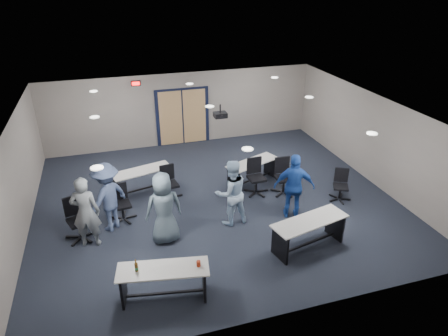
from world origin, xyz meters
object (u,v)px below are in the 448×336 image
object	(u,v)px
table_back_right	(253,168)
person_plaid	(164,208)
table_front_right	(309,229)
chair_back_c	(257,177)
chair_back_a	(122,204)
person_back	(107,197)
person_navy	(294,187)
chair_loose_right	(341,186)
chair_back_d	(284,177)
chair_loose_left	(78,220)
table_back_left	(142,177)
table_front_left	(164,278)
person_lightblue	(231,193)
person_gray	(86,212)
chair_back_b	(170,183)

from	to	relation	value
table_back_right	person_plaid	distance (m)	3.81
table_front_right	chair_back_c	distance (m)	2.80
chair_back_a	person_back	world-z (taller)	person_back
table_front_right	chair_back_c	world-z (taller)	chair_back_c
person_navy	person_back	world-z (taller)	person_back
chair_back_c	chair_loose_right	distance (m)	2.41
table_front_right	chair_back_d	bearing A→B (deg)	65.49
chair_loose_left	table_back_left	bearing A→B (deg)	27.73
table_front_left	chair_loose_right	size ratio (longest dim) A/B	2.03
chair_loose_left	chair_loose_right	world-z (taller)	chair_loose_left
person_plaid	chair_loose_right	bearing A→B (deg)	-179.64
person_lightblue	chair_back_a	bearing A→B (deg)	-25.34
chair_loose_right	person_lightblue	size ratio (longest dim) A/B	0.52
chair_back_a	table_front_right	bearing A→B (deg)	-38.78
table_front_right	person_gray	world-z (taller)	person_gray
table_front_left	chair_back_c	distance (m)	4.76
table_front_right	person_plaid	xyz separation A→B (m)	(-3.20, 1.28, 0.39)
chair_back_b	person_navy	distance (m)	3.54
chair_back_b	chair_loose_left	distance (m)	2.76
table_back_left	chair_back_c	size ratio (longest dim) A/B	1.71
table_back_right	person_gray	world-z (taller)	person_gray
chair_back_a	chair_back_c	distance (m)	3.91
table_back_left	chair_back_c	world-z (taller)	chair_back_c
table_front_left	person_back	world-z (taller)	person_back
chair_loose_left	person_plaid	xyz separation A→B (m)	(2.00, -0.68, 0.36)
table_back_right	chair_back_c	xyz separation A→B (m)	(-0.13, -0.68, 0.06)
table_back_left	table_back_right	size ratio (longest dim) A/B	1.01
chair_back_b	chair_loose_right	world-z (taller)	chair_back_b
table_back_left	chair_back_c	distance (m)	3.39
table_front_left	person_gray	distance (m)	2.72
chair_loose_left	chair_loose_right	distance (m)	7.13
person_gray	person_plaid	xyz separation A→B (m)	(1.78, -0.36, 0.00)
table_back_right	person_plaid	bearing A→B (deg)	-166.15
table_back_right	person_plaid	size ratio (longest dim) A/B	1.00
table_front_left	person_back	xyz separation A→B (m)	(-0.92, 2.83, 0.41)
table_back_right	person_lightblue	distance (m)	2.36
table_back_right	chair_loose_right	size ratio (longest dim) A/B	1.97
table_front_left	table_back_right	world-z (taller)	table_front_left
person_gray	person_back	size ratio (longest dim) A/B	1.00
person_plaid	person_lightblue	world-z (taller)	person_plaid
table_front_left	chair_loose_left	bearing A→B (deg)	132.89
table_front_right	chair_loose_left	bearing A→B (deg)	146.65
chair_back_a	chair_loose_right	world-z (taller)	chair_back_a
person_plaid	person_lightblue	xyz separation A→B (m)	(1.77, 0.28, -0.02)
table_front_right	chair_loose_left	distance (m)	5.56
chair_loose_left	person_plaid	bearing A→B (deg)	-38.53
chair_loose_left	person_lightblue	world-z (taller)	person_lightblue
chair_back_c	person_plaid	distance (m)	3.34
chair_back_a	person_gray	distance (m)	1.27
person_navy	chair_back_a	bearing A→B (deg)	6.77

